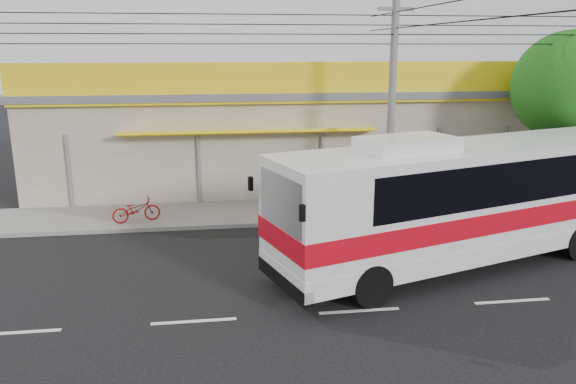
# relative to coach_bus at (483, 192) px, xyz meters

# --- Properties ---
(ground) EXTENTS (120.00, 120.00, 0.00)m
(ground) POSITION_rel_coach_bus_xyz_m (-4.43, -0.33, -2.12)
(ground) COLOR black
(ground) RESTS_ON ground
(sidewalk) EXTENTS (30.00, 3.20, 0.15)m
(sidewalk) POSITION_rel_coach_bus_xyz_m (-4.43, 5.67, -2.04)
(sidewalk) COLOR slate
(sidewalk) RESTS_ON ground
(lane_markings) EXTENTS (50.00, 0.12, 0.01)m
(lane_markings) POSITION_rel_coach_bus_xyz_m (-4.43, -2.83, -2.12)
(lane_markings) COLOR silver
(lane_markings) RESTS_ON ground
(storefront_building) EXTENTS (22.60, 9.20, 5.70)m
(storefront_building) POSITION_rel_coach_bus_xyz_m (-4.44, 11.21, 0.18)
(storefront_building) COLOR gray
(storefront_building) RESTS_ON ground
(coach_bus) EXTENTS (13.05, 6.55, 3.96)m
(coach_bus) POSITION_rel_coach_bus_xyz_m (0.00, 0.00, 0.00)
(coach_bus) COLOR silver
(coach_bus) RESTS_ON ground
(motorbike_red) EXTENTS (1.79, 1.01, 0.89)m
(motorbike_red) POSITION_rel_coach_bus_xyz_m (-10.65, 4.87, -1.52)
(motorbike_red) COLOR #9B0C0B
(motorbike_red) RESTS_ON sidewalk
(utility_pole) EXTENTS (34.00, 14.00, 8.35)m
(utility_pole) POSITION_rel_coach_bus_xyz_m (-1.55, 4.18, 4.77)
(utility_pole) COLOR #5F5F5C
(utility_pole) RESTS_ON ground
(tree_near) EXTENTS (4.17, 4.17, 6.91)m
(tree_near) POSITION_rel_coach_bus_xyz_m (5.70, 4.77, 2.56)
(tree_near) COLOR #342314
(tree_near) RESTS_ON ground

